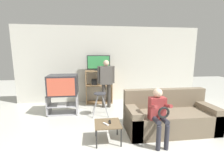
# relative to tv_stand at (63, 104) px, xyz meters

# --- Properties ---
(ground_plane) EXTENTS (18.00, 18.00, 0.00)m
(ground_plane) POSITION_rel_tv_stand_xyz_m (1.49, -2.39, -0.27)
(ground_plane) COLOR beige
(wall_back) EXTENTS (6.40, 0.06, 2.60)m
(wall_back) POSITION_rel_tv_stand_xyz_m (1.49, 1.17, 1.03)
(wall_back) COLOR silver
(wall_back) RESTS_ON ground_plane
(tv_stand) EXTENTS (0.82, 0.49, 0.55)m
(tv_stand) POSITION_rel_tv_stand_xyz_m (0.00, 0.00, 0.00)
(tv_stand) COLOR #A8A8AD
(tv_stand) RESTS_ON ground_plane
(television_main) EXTENTS (0.78, 0.66, 0.55)m
(television_main) POSITION_rel_tv_stand_xyz_m (0.03, 0.02, 0.55)
(television_main) COLOR #2D2D33
(television_main) RESTS_ON tv_stand
(media_shelf) EXTENTS (0.90, 0.39, 1.13)m
(media_shelf) POSITION_rel_tv_stand_xyz_m (1.07, 0.91, 0.30)
(media_shelf) COLOR #9E7A51
(media_shelf) RESTS_ON ground_plane
(television_flat) EXTENTS (0.77, 0.20, 0.50)m
(television_flat) POSITION_rel_tv_stand_xyz_m (1.07, 0.93, 1.09)
(television_flat) COLOR black
(television_flat) RESTS_ON media_shelf
(folding_stool) EXTENTS (0.45, 0.38, 0.63)m
(folding_stool) POSITION_rel_tv_stand_xyz_m (1.03, -0.30, 0.24)
(folding_stool) COLOR #99999E
(folding_stool) RESTS_ON ground_plane
(snack_table) EXTENTS (0.49, 0.49, 0.37)m
(snack_table) POSITION_rel_tv_stand_xyz_m (1.10, -1.67, 0.06)
(snack_table) COLOR brown
(snack_table) RESTS_ON ground_plane
(remote_control_black) EXTENTS (0.05, 0.15, 0.02)m
(remote_control_black) POSITION_rel_tv_stand_xyz_m (1.15, -1.63, 0.11)
(remote_control_black) COLOR black
(remote_control_black) RESTS_ON snack_table
(remote_control_white) EXTENTS (0.11, 0.14, 0.02)m
(remote_control_white) POSITION_rel_tv_stand_xyz_m (1.06, -1.72, 0.11)
(remote_control_white) COLOR silver
(remote_control_white) RESTS_ON snack_table
(couch) EXTENTS (1.91, 0.85, 0.87)m
(couch) POSITION_rel_tv_stand_xyz_m (2.49, -1.36, 0.03)
(couch) COLOR #756651
(couch) RESTS_ON ground_plane
(person_standing_adult) EXTENTS (0.53, 0.20, 1.49)m
(person_standing_adult) POSITION_rel_tv_stand_xyz_m (1.27, 0.38, 0.62)
(person_standing_adult) COLOR #3D3833
(person_standing_adult) RESTS_ON ground_plane
(person_seated_child) EXTENTS (0.33, 0.43, 1.04)m
(person_seated_child) POSITION_rel_tv_stand_xyz_m (2.02, -1.86, 0.35)
(person_seated_child) COLOR #2D2D38
(person_seated_child) RESTS_ON ground_plane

